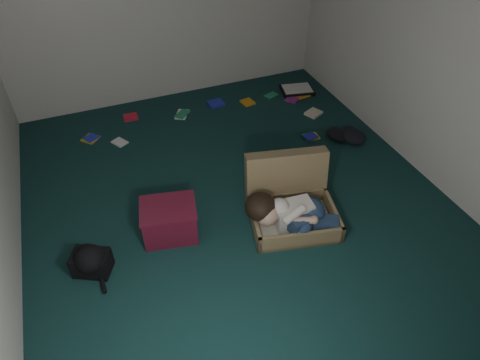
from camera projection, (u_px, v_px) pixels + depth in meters
floor at (234, 197)px, 4.30m from camera, size 4.50×4.50×0.00m
wall_front at (419, 306)px, 1.87m from camera, size 4.50×0.00×4.50m
wall_right at (431, 42)px, 4.01m from camera, size 0.00×4.50×4.50m
suitcase at (290, 201)px, 4.01m from camera, size 0.93×0.91×0.57m
person at (290, 213)px, 3.83m from camera, size 0.81×0.54×0.36m
maroon_bin at (170, 221)px, 3.82m from camera, size 0.56×0.47×0.34m
backpack at (91, 262)px, 3.54m from camera, size 0.47×0.44×0.22m
clothing_pile at (353, 133)px, 5.02m from camera, size 0.61×0.57×0.16m
paper_tray at (297, 90)px, 5.90m from camera, size 0.49×0.40×0.06m
book_scatter at (227, 114)px, 5.47m from camera, size 3.00×1.45×0.02m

